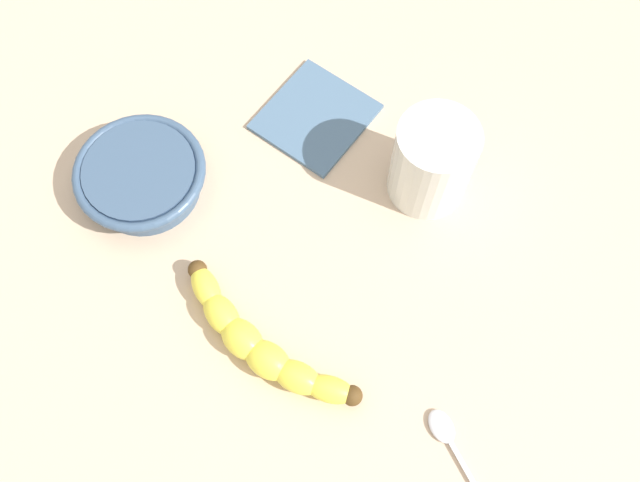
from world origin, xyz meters
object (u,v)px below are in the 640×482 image
banana (260,344)px  teaspoon (445,433)px  ceramic_bowl (142,176)px  smoothie_glass (432,164)px

banana → teaspoon: bearing=14.5°
banana → ceramic_bowl: (-18.27, 15.76, 0.78)cm
ceramic_bowl → teaspoon: (38.77, -19.96, -2.22)cm
banana → teaspoon: (20.50, -4.21, -1.44)cm
banana → teaspoon: size_ratio=2.28×
smoothie_glass → teaspoon: smoothie_glass is taller
ceramic_bowl → banana: bearing=-40.8°
teaspoon → ceramic_bowl: bearing=22.6°
banana → smoothie_glass: (13.77, 23.42, 3.38)cm
ceramic_bowl → teaspoon: ceramic_bowl is taller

